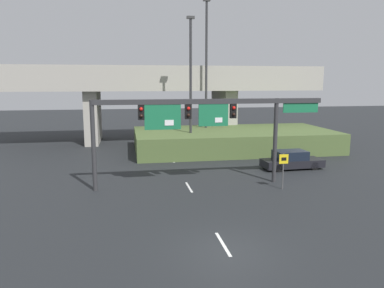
{
  "coord_description": "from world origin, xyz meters",
  "views": [
    {
      "loc": [
        -3.89,
        -13.91,
        6.84
      ],
      "look_at": [
        0.0,
        8.19,
        3.05
      ],
      "focal_mm": 35.0,
      "sensor_mm": 36.0,
      "label": 1
    }
  ],
  "objects_px": {
    "highway_light_pole_near": "(191,83)",
    "speed_limit_sign": "(283,166)",
    "highway_light_pole_far": "(206,71)",
    "parked_sedan_near_right": "(291,160)",
    "signal_gantry": "(202,116)"
  },
  "relations": [
    {
      "from": "highway_light_pole_near",
      "to": "speed_limit_sign",
      "type": "bearing_deg",
      "value": -73.73
    },
    {
      "from": "speed_limit_sign",
      "to": "highway_light_pole_far",
      "type": "xyz_separation_m",
      "value": [
        -1.48,
        16.51,
        6.32
      ]
    },
    {
      "from": "parked_sedan_near_right",
      "to": "highway_light_pole_near",
      "type": "bearing_deg",
      "value": 129.52
    },
    {
      "from": "signal_gantry",
      "to": "parked_sedan_near_right",
      "type": "bearing_deg",
      "value": 23.82
    },
    {
      "from": "speed_limit_sign",
      "to": "highway_light_pole_near",
      "type": "relative_size",
      "value": 0.19
    },
    {
      "from": "highway_light_pole_far",
      "to": "parked_sedan_near_right",
      "type": "xyz_separation_m",
      "value": [
        4.49,
        -11.23,
        -7.18
      ]
    },
    {
      "from": "signal_gantry",
      "to": "speed_limit_sign",
      "type": "relative_size",
      "value": 6.49
    },
    {
      "from": "signal_gantry",
      "to": "speed_limit_sign",
      "type": "distance_m",
      "value": 6.07
    },
    {
      "from": "speed_limit_sign",
      "to": "highway_light_pole_far",
      "type": "height_order",
      "value": "highway_light_pole_far"
    },
    {
      "from": "highway_light_pole_near",
      "to": "parked_sedan_near_right",
      "type": "height_order",
      "value": "highway_light_pole_near"
    },
    {
      "from": "speed_limit_sign",
      "to": "parked_sedan_near_right",
      "type": "relative_size",
      "value": 0.48
    },
    {
      "from": "signal_gantry",
      "to": "highway_light_pole_near",
      "type": "distance_m",
      "value": 11.29
    },
    {
      "from": "highway_light_pole_near",
      "to": "highway_light_pole_far",
      "type": "xyz_separation_m",
      "value": [
        2.27,
        3.69,
        1.17
      ]
    },
    {
      "from": "signal_gantry",
      "to": "speed_limit_sign",
      "type": "xyz_separation_m",
      "value": [
        4.91,
        -1.78,
        -3.09
      ]
    },
    {
      "from": "speed_limit_sign",
      "to": "parked_sedan_near_right",
      "type": "distance_m",
      "value": 6.15
    }
  ]
}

